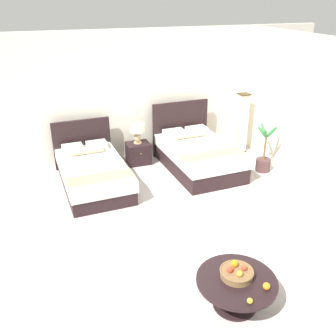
{
  "coord_description": "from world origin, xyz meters",
  "views": [
    {
      "loc": [
        -2.02,
        -4.96,
        3.48
      ],
      "look_at": [
        -0.02,
        0.52,
        0.75
      ],
      "focal_mm": 39.96,
      "sensor_mm": 36.0,
      "label": 1
    }
  ],
  "objects_px": {
    "table_lamp": "(137,130)",
    "loose_apple": "(250,301)",
    "floor_lamp_corner": "(242,123)",
    "bed_near_corner": "(198,155)",
    "nightstand": "(138,153)",
    "fruit_bowl": "(237,273)",
    "potted_palm": "(264,159)",
    "coffee_table": "(236,286)",
    "bed_near_window": "(93,172)",
    "loose_orange": "(267,286)"
  },
  "relations": [
    {
      "from": "nightstand",
      "to": "potted_palm",
      "type": "relative_size",
      "value": 0.47
    },
    {
      "from": "bed_near_corner",
      "to": "table_lamp",
      "type": "xyz_separation_m",
      "value": [
        -1.13,
        0.73,
        0.45
      ]
    },
    {
      "from": "floor_lamp_corner",
      "to": "bed_near_corner",
      "type": "bearing_deg",
      "value": -158.57
    },
    {
      "from": "table_lamp",
      "to": "floor_lamp_corner",
      "type": "distance_m",
      "value": 2.5
    },
    {
      "from": "bed_near_window",
      "to": "nightstand",
      "type": "bearing_deg",
      "value": 31.91
    },
    {
      "from": "nightstand",
      "to": "floor_lamp_corner",
      "type": "height_order",
      "value": "floor_lamp_corner"
    },
    {
      "from": "bed_near_corner",
      "to": "nightstand",
      "type": "xyz_separation_m",
      "value": [
        -1.13,
        0.71,
        -0.08
      ]
    },
    {
      "from": "bed_near_window",
      "to": "fruit_bowl",
      "type": "height_order",
      "value": "bed_near_window"
    },
    {
      "from": "nightstand",
      "to": "fruit_bowl",
      "type": "height_order",
      "value": "fruit_bowl"
    },
    {
      "from": "table_lamp",
      "to": "loose_apple",
      "type": "distance_m",
      "value": 4.93
    },
    {
      "from": "loose_orange",
      "to": "bed_near_corner",
      "type": "bearing_deg",
      "value": 76.56
    },
    {
      "from": "table_lamp",
      "to": "floor_lamp_corner",
      "type": "height_order",
      "value": "floor_lamp_corner"
    },
    {
      "from": "coffee_table",
      "to": "floor_lamp_corner",
      "type": "height_order",
      "value": "floor_lamp_corner"
    },
    {
      "from": "potted_palm",
      "to": "bed_near_corner",
      "type": "bearing_deg",
      "value": 154.74
    },
    {
      "from": "nightstand",
      "to": "table_lamp",
      "type": "height_order",
      "value": "table_lamp"
    },
    {
      "from": "potted_palm",
      "to": "fruit_bowl",
      "type": "bearing_deg",
      "value": -127.96
    },
    {
      "from": "fruit_bowl",
      "to": "loose_apple",
      "type": "xyz_separation_m",
      "value": [
        -0.08,
        -0.43,
        -0.02
      ]
    },
    {
      "from": "bed_near_corner",
      "to": "nightstand",
      "type": "bearing_deg",
      "value": 147.91
    },
    {
      "from": "bed_near_corner",
      "to": "loose_apple",
      "type": "relative_size",
      "value": 31.24
    },
    {
      "from": "fruit_bowl",
      "to": "loose_apple",
      "type": "relative_size",
      "value": 5.99
    },
    {
      "from": "table_lamp",
      "to": "loose_apple",
      "type": "height_order",
      "value": "table_lamp"
    },
    {
      "from": "bed_near_window",
      "to": "floor_lamp_corner",
      "type": "height_order",
      "value": "floor_lamp_corner"
    },
    {
      "from": "fruit_bowl",
      "to": "table_lamp",
      "type": "bearing_deg",
      "value": 89.32
    },
    {
      "from": "nightstand",
      "to": "bed_near_corner",
      "type": "bearing_deg",
      "value": -32.09
    },
    {
      "from": "loose_orange",
      "to": "floor_lamp_corner",
      "type": "height_order",
      "value": "floor_lamp_corner"
    },
    {
      "from": "floor_lamp_corner",
      "to": "potted_palm",
      "type": "relative_size",
      "value": 1.32
    },
    {
      "from": "bed_near_corner",
      "to": "loose_orange",
      "type": "distance_m",
      "value": 4.18
    },
    {
      "from": "loose_apple",
      "to": "fruit_bowl",
      "type": "bearing_deg",
      "value": 80.02
    },
    {
      "from": "table_lamp",
      "to": "coffee_table",
      "type": "distance_m",
      "value": 4.56
    },
    {
      "from": "table_lamp",
      "to": "loose_orange",
      "type": "xyz_separation_m",
      "value": [
        0.16,
        -4.79,
        -0.32
      ]
    },
    {
      "from": "bed_near_corner",
      "to": "coffee_table",
      "type": "xyz_separation_m",
      "value": [
        -1.21,
        -3.8,
        -0.01
      ]
    },
    {
      "from": "table_lamp",
      "to": "floor_lamp_corner",
      "type": "xyz_separation_m",
      "value": [
        2.49,
        -0.2,
        -0.06
      ]
    },
    {
      "from": "coffee_table",
      "to": "loose_orange",
      "type": "relative_size",
      "value": 11.15
    },
    {
      "from": "floor_lamp_corner",
      "to": "table_lamp",
      "type": "bearing_deg",
      "value": 175.46
    },
    {
      "from": "bed_near_window",
      "to": "potted_palm",
      "type": "relative_size",
      "value": 2.04
    },
    {
      "from": "coffee_table",
      "to": "bed_near_corner",
      "type": "bearing_deg",
      "value": 72.4
    },
    {
      "from": "bed_near_window",
      "to": "nightstand",
      "type": "height_order",
      "value": "bed_near_window"
    },
    {
      "from": "loose_orange",
      "to": "floor_lamp_corner",
      "type": "relative_size",
      "value": 0.06
    },
    {
      "from": "loose_orange",
      "to": "floor_lamp_corner",
      "type": "xyz_separation_m",
      "value": [
        2.33,
        4.59,
        0.26
      ]
    },
    {
      "from": "bed_near_window",
      "to": "table_lamp",
      "type": "bearing_deg",
      "value": 32.63
    },
    {
      "from": "loose_apple",
      "to": "loose_orange",
      "type": "relative_size",
      "value": 0.79
    },
    {
      "from": "bed_near_window",
      "to": "coffee_table",
      "type": "height_order",
      "value": "bed_near_window"
    },
    {
      "from": "bed_near_window",
      "to": "fruit_bowl",
      "type": "xyz_separation_m",
      "value": [
        1.09,
        -3.75,
        0.19
      ]
    },
    {
      "from": "bed_near_window",
      "to": "floor_lamp_corner",
      "type": "relative_size",
      "value": 1.54
    },
    {
      "from": "nightstand",
      "to": "loose_apple",
      "type": "distance_m",
      "value": 4.9
    },
    {
      "from": "loose_apple",
      "to": "floor_lamp_corner",
      "type": "bearing_deg",
      "value": 60.94
    },
    {
      "from": "bed_near_window",
      "to": "bed_near_corner",
      "type": "height_order",
      "value": "bed_near_corner"
    },
    {
      "from": "bed_near_window",
      "to": "coffee_table",
      "type": "bearing_deg",
      "value": -74.32
    },
    {
      "from": "nightstand",
      "to": "loose_orange",
      "type": "distance_m",
      "value": 4.78
    },
    {
      "from": "nightstand",
      "to": "coffee_table",
      "type": "bearing_deg",
      "value": -90.93
    }
  ]
}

